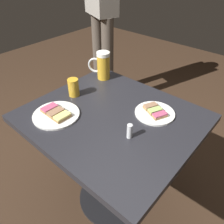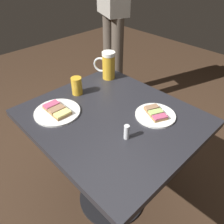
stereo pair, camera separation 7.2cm
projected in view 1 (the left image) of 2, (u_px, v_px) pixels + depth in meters
The scene contains 8 objects.
ground_plane at pixel (112, 196), 1.52m from camera, with size 6.00×6.00×0.00m, color #382619.
cafe_table at pixel (112, 137), 1.19m from camera, with size 0.82×0.73×0.71m.
plate_near at pixel (155, 112), 1.10m from camera, with size 0.20×0.20×0.03m.
plate_far at pixel (56, 114), 1.09m from camera, with size 0.23×0.23×0.03m.
beer_mug at pixel (103, 66), 1.36m from camera, with size 0.13×0.09×0.17m.
beer_glass_small at pixel (73, 88), 1.22m from camera, with size 0.06×0.06×0.10m, color gold.
salt_shaker at pixel (130, 131), 0.95m from camera, with size 0.02×0.02×0.07m, color silver.
patron_standing at pixel (101, 3), 1.89m from camera, with size 0.36×0.29×1.70m.
Camera 1 is at (-0.57, 0.65, 1.38)m, focal length 35.54 mm.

